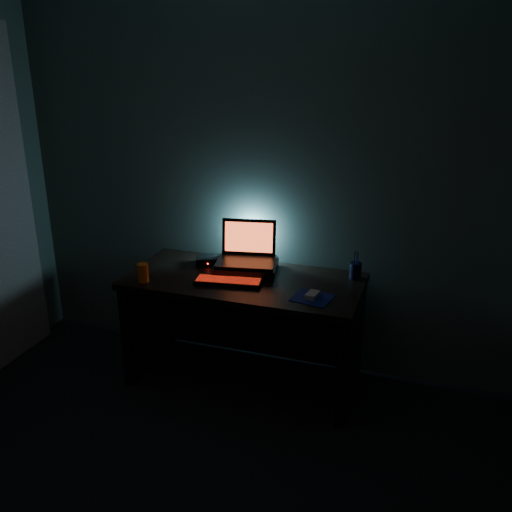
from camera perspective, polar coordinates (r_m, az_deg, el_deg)
The scene contains 10 objects.
room at distance 2.12m, azimuth -16.37°, elevation -5.78°, with size 3.50×4.00×2.50m.
desk at distance 3.79m, azimuth -0.93°, elevation -5.56°, with size 1.50×0.70×0.75m.
riser at distance 3.73m, azimuth -1.00°, elevation -1.15°, with size 0.40×0.30×0.06m, color black.
laptop at distance 3.75m, azimuth -0.89°, elevation 0.42°, with size 0.42×0.35×0.26m.
keyboard at distance 3.57m, azimuth -2.78°, elevation -2.54°, with size 0.43×0.20×0.03m.
mousepad at distance 3.38m, azimuth 5.66°, elevation -4.18°, with size 0.22×0.20×0.00m, color navy.
mouse at distance 3.37m, azimuth 5.67°, elevation -3.91°, with size 0.06×0.10×0.03m, color #959499.
pen_cup at distance 3.67m, azimuth 9.91°, elevation -1.46°, with size 0.08×0.08×0.11m, color black.
juice_glass at distance 3.64m, azimuth -11.23°, elevation -1.66°, with size 0.07×0.07×0.12m, color #F2590C.
router at distance 3.88m, azimuth -4.80°, elevation -0.44°, with size 0.19×0.17×0.05m.
Camera 1 is at (1.14, -1.53, 2.16)m, focal length 40.00 mm.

